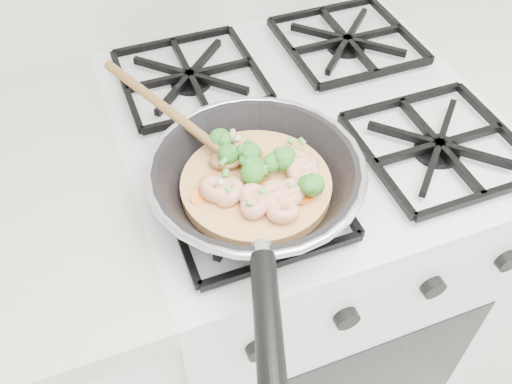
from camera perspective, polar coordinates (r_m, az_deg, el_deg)
name	(u,v)px	position (r m, az deg, el deg)	size (l,w,h in m)	color
stove	(293,270)	(1.26, 3.73, -7.83)	(0.60, 0.60, 0.92)	white
skillet	(257,181)	(0.74, 0.06, 1.14)	(0.29, 0.56, 0.09)	black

